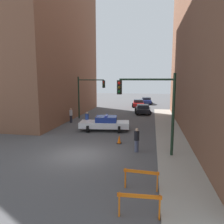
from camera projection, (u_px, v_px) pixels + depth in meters
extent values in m
plane|color=#4C4C4F|center=(80.00, 155.00, 14.35)|extent=(120.00, 120.00, 0.00)
cube|color=#9E998E|center=(178.00, 160.00, 13.23)|extent=(2.40, 44.00, 0.12)
cube|color=brown|center=(24.00, 25.00, 28.30)|extent=(14.00, 20.00, 23.63)
cylinder|color=black|center=(173.00, 115.00, 13.61)|extent=(0.18, 0.18, 5.20)
cylinder|color=black|center=(146.00, 79.00, 13.57)|extent=(3.40, 0.12, 0.12)
cube|color=black|center=(119.00, 87.00, 13.95)|extent=(0.30, 0.22, 0.90)
sphere|color=red|center=(119.00, 83.00, 13.77)|extent=(0.18, 0.18, 0.18)
sphere|color=#4C3D0C|center=(119.00, 87.00, 13.81)|extent=(0.18, 0.18, 0.18)
sphere|color=#0C4219|center=(119.00, 92.00, 13.85)|extent=(0.18, 0.18, 0.18)
cylinder|color=black|center=(79.00, 98.00, 27.13)|extent=(0.18, 0.18, 5.20)
cylinder|color=black|center=(91.00, 80.00, 26.51)|extent=(3.20, 0.12, 0.12)
cube|color=black|center=(104.00, 84.00, 26.30)|extent=(0.30, 0.22, 0.90)
sphere|color=red|center=(103.00, 82.00, 26.12)|extent=(0.18, 0.18, 0.18)
sphere|color=#4C3D0C|center=(104.00, 84.00, 26.16)|extent=(0.18, 0.18, 0.18)
sphere|color=#0C4219|center=(104.00, 86.00, 26.20)|extent=(0.18, 0.18, 0.18)
cube|color=white|center=(104.00, 124.00, 20.99)|extent=(4.87, 2.34, 0.55)
cube|color=navy|center=(106.00, 119.00, 20.90)|extent=(2.14, 1.83, 0.52)
cylinder|color=black|center=(88.00, 129.00, 20.31)|extent=(0.29, 0.68, 0.66)
cylinder|color=black|center=(91.00, 125.00, 21.98)|extent=(0.29, 0.68, 0.66)
cylinder|color=black|center=(119.00, 129.00, 20.09)|extent=(0.29, 0.68, 0.66)
cylinder|color=black|center=(120.00, 126.00, 21.77)|extent=(0.29, 0.68, 0.66)
cube|color=#2633BF|center=(106.00, 116.00, 20.85)|extent=(0.35, 1.40, 0.12)
cube|color=black|center=(143.00, 110.00, 31.17)|extent=(2.20, 4.45, 0.52)
cube|color=#232833|center=(143.00, 106.00, 30.92)|extent=(1.75, 1.95, 0.48)
cylinder|color=black|center=(137.00, 110.00, 32.59)|extent=(0.64, 0.28, 0.62)
cylinder|color=black|center=(148.00, 110.00, 32.45)|extent=(0.64, 0.28, 0.62)
cylinder|color=black|center=(137.00, 113.00, 29.97)|extent=(0.64, 0.28, 0.62)
cylinder|color=black|center=(149.00, 113.00, 29.82)|extent=(0.64, 0.28, 0.62)
cube|color=maroon|center=(138.00, 104.00, 38.47)|extent=(2.12, 4.42, 0.52)
cube|color=#232833|center=(138.00, 101.00, 38.22)|extent=(1.72, 1.92, 0.48)
cylinder|color=black|center=(134.00, 104.00, 39.90)|extent=(0.63, 0.27, 0.62)
cylinder|color=black|center=(143.00, 104.00, 39.73)|extent=(0.63, 0.27, 0.62)
cylinder|color=black|center=(134.00, 106.00, 37.28)|extent=(0.63, 0.27, 0.62)
cylinder|color=black|center=(143.00, 106.00, 37.11)|extent=(0.63, 0.27, 0.62)
cube|color=navy|center=(146.00, 101.00, 43.03)|extent=(2.11, 4.42, 0.52)
cube|color=#232833|center=(146.00, 99.00, 42.79)|extent=(1.71, 1.92, 0.48)
cylinder|color=black|center=(142.00, 102.00, 44.47)|extent=(0.63, 0.26, 0.62)
cylinder|color=black|center=(150.00, 102.00, 44.29)|extent=(0.63, 0.26, 0.62)
cylinder|color=black|center=(142.00, 103.00, 41.85)|extent=(0.63, 0.26, 0.62)
cylinder|color=black|center=(151.00, 103.00, 41.67)|extent=(0.63, 0.26, 0.62)
cylinder|color=#382D23|center=(87.00, 124.00, 22.09)|extent=(0.40, 0.40, 0.82)
cylinder|color=navy|center=(87.00, 117.00, 21.98)|extent=(0.51, 0.51, 0.62)
sphere|color=tan|center=(87.00, 113.00, 21.91)|extent=(0.31, 0.31, 0.22)
cylinder|color=black|center=(71.00, 119.00, 24.82)|extent=(0.32, 0.32, 0.82)
cylinder|color=#B2B2B7|center=(71.00, 113.00, 24.71)|extent=(0.42, 0.42, 0.62)
sphere|color=tan|center=(71.00, 109.00, 24.65)|extent=(0.26, 0.26, 0.22)
cylinder|color=#474C66|center=(137.00, 146.00, 14.91)|extent=(0.36, 0.36, 0.82)
cylinder|color=black|center=(137.00, 136.00, 14.80)|extent=(0.47, 0.47, 0.62)
sphere|color=tan|center=(137.00, 130.00, 14.73)|extent=(0.28, 0.28, 0.22)
cube|color=orange|center=(139.00, 196.00, 7.78)|extent=(1.60, 0.12, 0.14)
cube|color=orange|center=(119.00, 204.00, 7.94)|extent=(0.06, 0.16, 0.90)
cube|color=orange|center=(160.00, 208.00, 7.74)|extent=(0.06, 0.16, 0.90)
cube|color=orange|center=(141.00, 172.00, 9.79)|extent=(1.60, 0.16, 0.14)
cube|color=orange|center=(125.00, 178.00, 10.03)|extent=(0.06, 0.16, 0.90)
cube|color=orange|center=(157.00, 182.00, 9.68)|extent=(0.06, 0.16, 0.90)
cube|color=black|center=(119.00, 143.00, 16.89)|extent=(0.36, 0.36, 0.04)
cone|color=#F2600C|center=(119.00, 139.00, 16.84)|extent=(0.28, 0.28, 0.62)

